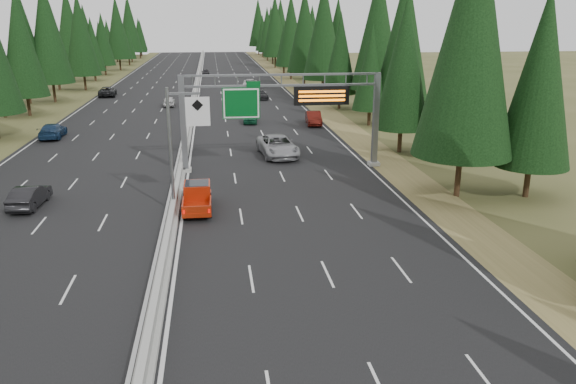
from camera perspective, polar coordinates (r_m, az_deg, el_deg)
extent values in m
cube|color=black|center=(90.98, -9.44, 9.35)|extent=(32.00, 260.00, 0.08)
cube|color=olive|center=(92.18, 1.84, 9.67)|extent=(3.60, 260.00, 0.06)
cube|color=#474A22|center=(93.23, -20.56, 8.69)|extent=(3.60, 260.00, 0.06)
cube|color=#989893|center=(90.96, -9.45, 9.47)|extent=(0.70, 260.00, 0.30)
cube|color=#989893|center=(90.91, -9.46, 9.72)|extent=(0.30, 260.00, 0.60)
cube|color=slate|center=(45.92, -10.59, 6.75)|extent=(0.45, 0.45, 7.80)
cube|color=#989893|center=(46.73, -10.34, 2.23)|extent=(0.90, 0.90, 0.30)
cube|color=slate|center=(47.80, 8.89, 7.24)|extent=(0.45, 0.45, 7.80)
cube|color=#989893|center=(48.57, 8.69, 2.88)|extent=(0.90, 0.90, 0.30)
cube|color=slate|center=(45.68, -0.67, 11.82)|extent=(15.85, 0.35, 0.16)
cube|color=slate|center=(45.77, -0.67, 10.78)|extent=(15.85, 0.35, 0.16)
cube|color=#054C19|center=(45.41, -4.78, 8.98)|extent=(3.00, 0.10, 2.50)
cube|color=silver|center=(45.35, -4.78, 8.97)|extent=(2.85, 0.02, 2.35)
cube|color=#054C19|center=(45.28, -3.54, 10.89)|extent=(1.10, 0.10, 0.45)
cube|color=black|center=(46.08, 3.42, 9.75)|extent=(4.50, 0.40, 1.50)
cube|color=orange|center=(45.82, 3.48, 10.15)|extent=(3.80, 0.02, 0.18)
cube|color=orange|center=(45.86, 3.48, 9.72)|extent=(3.80, 0.02, 0.18)
cube|color=orange|center=(45.91, 3.47, 9.28)|extent=(3.80, 0.02, 0.18)
cylinder|color=slate|center=(36.14, -11.83, 4.05)|extent=(0.20, 0.20, 8.00)
cube|color=#989893|center=(37.20, -11.47, -1.81)|extent=(0.50, 0.50, 0.20)
cube|color=slate|center=(35.46, -10.55, 9.80)|extent=(2.00, 0.15, 0.15)
cube|color=silver|center=(35.46, -9.16, 8.07)|extent=(1.50, 0.06, 1.80)
cylinder|color=black|center=(41.20, 16.90, 1.59)|extent=(0.40, 0.40, 3.03)
cone|color=black|center=(39.84, 18.11, 14.82)|extent=(6.82, 6.82, 15.91)
cylinder|color=black|center=(42.88, 23.12, 1.02)|extent=(0.40, 0.40, 2.29)
cone|color=black|center=(41.64, 24.28, 10.51)|extent=(5.15, 5.15, 12.01)
cylinder|color=black|center=(54.06, 11.29, 5.19)|extent=(0.40, 0.40, 2.28)
cone|color=black|center=(53.08, 11.74, 12.72)|extent=(5.12, 5.12, 11.95)
cylinder|color=black|center=(52.70, 16.02, 4.55)|extent=(0.40, 0.40, 2.28)
cone|color=black|center=(51.70, 16.68, 12.26)|extent=(5.13, 5.13, 11.96)
cylinder|color=black|center=(67.43, 8.23, 7.50)|extent=(0.40, 0.40, 1.85)
cone|color=black|center=(66.72, 8.44, 12.40)|extent=(4.17, 4.17, 9.72)
cylinder|color=black|center=(68.51, 11.27, 7.91)|extent=(0.40, 0.40, 2.83)
cone|color=black|center=(67.71, 11.71, 15.30)|extent=(6.36, 6.36, 14.84)
cylinder|color=black|center=(79.92, 5.22, 9.18)|extent=(0.40, 0.40, 2.09)
cone|color=black|center=(79.28, 5.35, 13.86)|extent=(4.70, 4.70, 10.96)
cylinder|color=black|center=(78.27, 8.77, 9.22)|extent=(0.40, 0.40, 2.98)
cone|color=black|center=(77.56, 9.10, 16.05)|extent=(6.71, 6.71, 15.67)
cylinder|color=black|center=(91.49, 3.53, 10.48)|extent=(0.40, 0.40, 2.88)
cone|color=black|center=(90.88, 3.64, 16.12)|extent=(6.48, 6.48, 15.11)
cylinder|color=black|center=(94.94, 4.93, 10.56)|extent=(0.40, 0.40, 2.46)
cone|color=black|center=(94.38, 5.05, 15.21)|extent=(5.55, 5.55, 12.94)
cylinder|color=black|center=(105.02, 1.65, 11.34)|extent=(0.40, 0.40, 2.80)
cone|color=black|center=(104.49, 1.69, 16.12)|extent=(6.30, 6.30, 14.70)
cylinder|color=black|center=(105.91, 3.65, 11.09)|extent=(0.40, 0.40, 1.79)
cone|color=black|center=(105.46, 3.71, 14.11)|extent=(4.03, 4.03, 9.40)
cylinder|color=black|center=(119.07, 0.30, 12.02)|extent=(0.40, 0.40, 2.72)
cone|color=black|center=(118.61, 0.31, 16.12)|extent=(6.13, 6.13, 14.30)
cylinder|color=black|center=(119.46, 2.40, 11.94)|extent=(0.40, 0.40, 2.37)
cone|color=black|center=(119.02, 2.45, 15.48)|extent=(5.32, 5.32, 12.42)
cylinder|color=black|center=(132.17, -0.43, 12.32)|extent=(0.40, 0.40, 1.77)
cone|color=black|center=(131.82, -0.43, 14.71)|extent=(3.97, 3.97, 9.27)
cylinder|color=black|center=(132.35, 1.67, 12.48)|extent=(0.40, 0.40, 2.50)
cone|color=black|center=(131.94, 1.70, 15.86)|extent=(5.62, 5.62, 13.12)
cylinder|color=black|center=(148.24, -1.31, 13.06)|extent=(0.40, 0.40, 2.88)
cone|color=black|center=(147.87, -1.33, 16.54)|extent=(6.48, 6.48, 15.12)
cylinder|color=black|center=(148.73, 0.58, 12.89)|extent=(0.40, 0.40, 1.88)
cone|color=black|center=(148.41, 0.59, 15.14)|extent=(4.22, 4.22, 9.86)
cylinder|color=black|center=(161.92, -1.56, 13.22)|extent=(0.40, 0.40, 1.84)
cone|color=black|center=(161.63, -1.58, 15.26)|extent=(4.15, 4.15, 9.68)
cylinder|color=black|center=(159.90, 0.24, 13.35)|extent=(0.40, 0.40, 2.78)
cone|color=black|center=(159.56, 0.24, 16.47)|extent=(6.26, 6.26, 14.61)
cylinder|color=black|center=(174.68, -2.10, 13.61)|extent=(0.40, 0.40, 2.48)
cone|color=black|center=(174.38, -2.13, 16.16)|extent=(5.59, 5.59, 13.04)
cylinder|color=black|center=(174.78, -0.75, 13.69)|extent=(0.40, 0.40, 2.88)
cone|color=black|center=(174.47, -0.76, 16.64)|extent=(6.48, 6.48, 15.12)
cylinder|color=black|center=(189.70, -2.58, 13.84)|extent=(0.40, 0.40, 2.14)
cone|color=black|center=(189.43, -2.60, 15.86)|extent=(4.83, 4.83, 11.26)
cylinder|color=black|center=(189.39, -1.39, 13.91)|extent=(0.40, 0.40, 2.58)
cone|color=black|center=(189.11, -1.40, 16.35)|extent=(5.80, 5.80, 13.54)
cylinder|color=black|center=(202.19, -3.00, 14.16)|extent=(0.40, 0.40, 3.01)
cone|color=black|center=(201.92, -3.04, 16.83)|extent=(6.78, 6.78, 15.81)
cylinder|color=black|center=(203.25, -1.71, 14.14)|extent=(0.40, 0.40, 2.63)
cone|color=black|center=(202.98, -1.73, 16.46)|extent=(5.92, 5.92, 13.82)
cylinder|color=black|center=(80.82, -24.84, 7.93)|extent=(0.40, 0.40, 2.52)
cone|color=black|center=(80.15, -25.55, 13.48)|extent=(5.68, 5.68, 13.25)
cylinder|color=black|center=(80.81, -26.86, 7.48)|extent=(0.40, 0.40, 2.01)
cylinder|color=black|center=(92.81, -22.65, 9.31)|extent=(0.40, 0.40, 2.88)
cone|color=black|center=(92.22, -23.31, 14.83)|extent=(6.48, 6.48, 15.11)
cylinder|color=black|center=(92.80, -24.79, 9.01)|extent=(0.40, 0.40, 2.75)
cone|color=black|center=(92.20, -25.48, 14.28)|extent=(6.19, 6.19, 14.45)
cylinder|color=black|center=(106.44, -19.92, 10.38)|extent=(0.40, 0.40, 2.64)
cone|color=black|center=(105.92, -20.38, 14.80)|extent=(5.93, 5.93, 13.84)
cylinder|color=black|center=(108.86, -22.24, 10.19)|extent=(0.40, 0.40, 2.34)
cone|color=black|center=(108.37, -22.68, 14.02)|extent=(5.27, 5.27, 12.30)
cylinder|color=black|center=(122.67, -19.00, 11.09)|extent=(0.40, 0.40, 2.01)
cone|color=black|center=(122.26, -19.29, 14.01)|extent=(4.51, 4.51, 10.53)
cylinder|color=black|center=(122.59, -20.94, 11.10)|extent=(0.40, 0.40, 2.88)
cone|color=black|center=(122.14, -21.40, 15.29)|extent=(6.48, 6.48, 15.12)
cylinder|color=black|center=(134.92, -18.05, 11.69)|extent=(0.40, 0.40, 2.16)
cone|color=black|center=(134.54, -18.33, 14.54)|extent=(4.86, 4.86, 11.34)
cylinder|color=black|center=(136.34, -19.60, 11.65)|extent=(0.40, 0.40, 2.43)
cone|color=black|center=(135.95, -19.93, 14.83)|extent=(5.47, 5.47, 12.77)
cylinder|color=black|center=(146.26, -16.68, 12.29)|extent=(0.40, 0.40, 2.78)
cone|color=black|center=(145.89, -16.98, 15.68)|extent=(6.25, 6.25, 14.58)
cylinder|color=black|center=(146.65, -18.37, 11.97)|extent=(0.40, 0.40, 1.86)
cone|color=black|center=(146.32, -18.59, 14.23)|extent=(4.18, 4.18, 9.75)
cylinder|color=black|center=(161.76, -15.81, 12.59)|extent=(0.40, 0.40, 1.77)
cone|color=black|center=(161.47, -15.97, 14.54)|extent=(3.98, 3.98, 9.28)
cylinder|color=black|center=(161.40, -17.66, 12.45)|extent=(0.40, 0.40, 1.92)
cone|color=black|center=(161.10, -17.86, 14.57)|extent=(4.32, 4.32, 10.07)
cylinder|color=black|center=(173.78, -15.58, 13.07)|extent=(0.40, 0.40, 2.90)
cone|color=black|center=(173.46, -15.83, 16.05)|extent=(6.53, 6.53, 15.23)
cylinder|color=black|center=(176.87, -16.96, 12.92)|extent=(0.40, 0.40, 2.27)
cone|color=black|center=(176.58, -17.16, 15.21)|extent=(5.12, 5.12, 11.94)
cylinder|color=black|center=(189.03, -14.75, 13.28)|extent=(0.40, 0.40, 2.00)
cone|color=black|center=(188.77, -14.90, 15.17)|extent=(4.51, 4.51, 10.51)
cylinder|color=black|center=(190.77, -16.35, 13.16)|extent=(0.40, 0.40, 1.87)
cone|color=black|center=(190.52, -16.50, 14.91)|extent=(4.20, 4.20, 9.79)
cylinder|color=black|center=(201.23, -14.64, 13.47)|extent=(0.40, 0.40, 1.90)
cone|color=black|center=(200.99, -14.77, 15.16)|extent=(4.27, 4.27, 9.95)
cylinder|color=black|center=(204.60, -15.75, 13.59)|extent=(0.40, 0.40, 2.96)
cone|color=black|center=(204.33, -15.96, 16.17)|extent=(6.65, 6.65, 15.52)
imported|color=#9A9A9E|center=(51.23, -1.05, 4.70)|extent=(3.68, 6.86, 1.83)
cylinder|color=black|center=(35.68, -10.45, -2.13)|extent=(0.27, 0.72, 0.72)
cylinder|color=black|center=(35.63, -8.00, -2.03)|extent=(0.27, 0.72, 0.72)
cylinder|color=black|center=(38.49, -10.27, -0.68)|extent=(0.27, 0.72, 0.72)
cylinder|color=black|center=(38.44, -8.00, -0.59)|extent=(0.27, 0.72, 0.72)
cube|color=#A7230A|center=(37.05, -9.18, -1.11)|extent=(1.80, 5.03, 0.27)
cube|color=#A7230A|center=(37.64, -9.21, 0.18)|extent=(1.71, 1.98, 0.99)
cube|color=black|center=(37.56, -9.23, 0.57)|extent=(1.53, 1.71, 0.49)
cube|color=#A7230A|center=(35.71, -10.62, -1.36)|extent=(0.09, 2.16, 0.54)
cube|color=#A7230A|center=(35.66, -7.88, -1.25)|extent=(0.09, 2.16, 0.54)
cube|color=#A7230A|center=(34.65, -9.29, -1.86)|extent=(1.80, 0.09, 0.54)
imported|color=#125232|center=(68.20, -3.85, 7.61)|extent=(1.99, 4.18, 1.38)
imported|color=#4B100A|center=(66.78, 2.62, 7.50)|extent=(2.03, 4.84, 1.56)
imported|color=black|center=(88.94, -2.79, 9.86)|extent=(2.18, 4.82, 1.37)
imported|color=silver|center=(104.06, -3.89, 10.94)|extent=(2.96, 5.57, 1.49)
imported|color=black|center=(127.74, -8.37, 11.94)|extent=(1.77, 4.22, 1.43)
imported|color=black|center=(40.97, -24.78, -0.38)|extent=(1.81, 4.53, 1.46)
imported|color=navy|center=(64.16, -22.80, 5.77)|extent=(2.33, 5.32, 1.52)
imported|color=silver|center=(83.16, -11.99, 9.01)|extent=(1.78, 4.17, 1.40)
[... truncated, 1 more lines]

